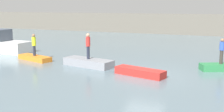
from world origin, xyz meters
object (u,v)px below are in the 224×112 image
at_px(rowboat_red, 140,72).
at_px(person_blue_shirt, 222,50).
at_px(person_hiviz_shirt, 34,44).
at_px(rowboat_green, 221,67).
at_px(motorboat, 3,43).
at_px(rowboat_orange, 35,58).
at_px(rowboat_grey, 88,63).
at_px(person_red_shirt, 88,45).

distance_m(rowboat_red, person_blue_shirt, 6.00).
height_order(person_blue_shirt, person_hiviz_shirt, person_blue_shirt).
xyz_separation_m(rowboat_red, rowboat_green, (4.66, 3.59, -0.01)).
distance_m(motorboat, rowboat_green, 19.67).
relative_size(rowboat_orange, rowboat_red, 0.99).
relative_size(rowboat_grey, rowboat_green, 1.42).
distance_m(person_blue_shirt, person_red_shirt, 9.28).
bearing_deg(rowboat_grey, rowboat_orange, -172.24).
distance_m(motorboat, rowboat_grey, 11.03).
xyz_separation_m(person_blue_shirt, person_hiviz_shirt, (-14.10, -1.95, -0.06)).
height_order(rowboat_grey, rowboat_red, rowboat_grey).
bearing_deg(rowboat_green, rowboat_orange, 162.84).
height_order(rowboat_orange, rowboat_green, rowboat_green).
relative_size(rowboat_red, person_hiviz_shirt, 1.87).
distance_m(rowboat_green, person_hiviz_shirt, 14.28).
xyz_separation_m(rowboat_green, person_blue_shirt, (0.00, -0.00, 1.21)).
bearing_deg(person_red_shirt, rowboat_orange, 175.86).
bearing_deg(person_blue_shirt, motorboat, 178.76).
height_order(motorboat, person_red_shirt, person_red_shirt).
distance_m(rowboat_orange, rowboat_green, 14.23).
height_order(motorboat, person_hiviz_shirt, motorboat).
relative_size(motorboat, rowboat_green, 1.95).
bearing_deg(motorboat, person_hiviz_shirt, -23.10).
distance_m(motorboat, person_blue_shirt, 19.67).
bearing_deg(person_hiviz_shirt, rowboat_grey, -4.14).
height_order(rowboat_green, person_blue_shirt, person_blue_shirt).
bearing_deg(rowboat_red, rowboat_green, 52.18).
bearing_deg(rowboat_red, person_hiviz_shirt, -175.28).
bearing_deg(person_red_shirt, motorboat, 165.59).
bearing_deg(rowboat_orange, rowboat_red, 6.65).
distance_m(motorboat, person_hiviz_shirt, 6.07).
distance_m(rowboat_orange, person_blue_shirt, 14.29).
bearing_deg(person_blue_shirt, rowboat_orange, -172.14).
distance_m(motorboat, rowboat_orange, 6.08).
relative_size(rowboat_grey, rowboat_red, 1.17).
xyz_separation_m(rowboat_orange, person_hiviz_shirt, (-0.00, 0.00, 1.18)).
relative_size(rowboat_grey, person_red_shirt, 2.06).
height_order(rowboat_orange, rowboat_red, rowboat_red).
relative_size(rowboat_red, person_blue_shirt, 1.89).
bearing_deg(rowboat_orange, person_blue_shirt, 24.38).
bearing_deg(rowboat_orange, rowboat_green, 24.38).
bearing_deg(rowboat_grey, motorboat, 177.49).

